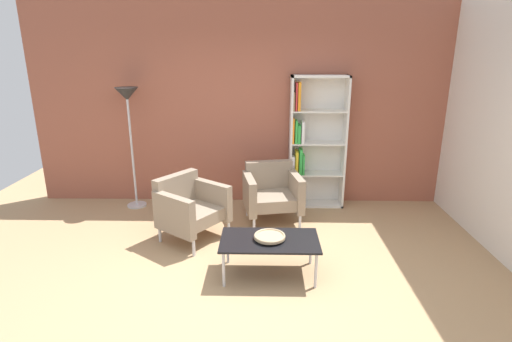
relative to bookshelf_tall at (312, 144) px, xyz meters
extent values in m
plane|color=tan|center=(-0.87, -2.25, -0.92)|extent=(8.32, 8.32, 0.00)
cube|color=#9E5642|center=(-0.87, 0.21, 0.53)|extent=(6.40, 0.12, 2.90)
cube|color=silver|center=(-0.30, -0.02, 0.03)|extent=(0.03, 0.30, 1.90)
cube|color=silver|center=(0.47, -0.02, 0.03)|extent=(0.03, 0.30, 1.90)
cube|color=silver|center=(0.08, -0.02, 0.96)|extent=(0.80, 0.30, 0.03)
cube|color=silver|center=(0.08, -0.02, -0.91)|extent=(0.80, 0.30, 0.03)
cube|color=silver|center=(0.08, 0.12, 0.03)|extent=(0.80, 0.02, 1.90)
cube|color=silver|center=(0.08, -0.02, -0.43)|extent=(0.76, 0.28, 0.02)
cube|color=silver|center=(0.08, -0.02, 0.03)|extent=(0.76, 0.28, 0.02)
cube|color=silver|center=(0.08, -0.02, 0.49)|extent=(0.76, 0.28, 0.02)
cube|color=blue|center=(-0.28, -0.07, -0.68)|extent=(0.02, 0.19, 0.41)
cube|color=purple|center=(-0.25, -0.04, -0.70)|extent=(0.03, 0.24, 0.37)
cube|color=white|center=(-0.20, -0.07, -0.69)|extent=(0.02, 0.19, 0.38)
cube|color=white|center=(-0.17, -0.04, -0.73)|extent=(0.03, 0.23, 0.29)
cube|color=white|center=(-0.27, -0.07, -0.29)|extent=(0.04, 0.17, 0.27)
cube|color=yellow|center=(-0.22, -0.04, -0.25)|extent=(0.04, 0.24, 0.33)
cube|color=green|center=(-0.16, -0.06, -0.24)|extent=(0.04, 0.20, 0.37)
cube|color=green|center=(-0.12, -0.07, -0.28)|extent=(0.03, 0.18, 0.29)
cube|color=orange|center=(-0.28, -0.08, 0.22)|extent=(0.02, 0.17, 0.35)
cube|color=green|center=(-0.24, -0.07, 0.20)|extent=(0.03, 0.19, 0.32)
cube|color=green|center=(-0.19, -0.04, 0.17)|extent=(0.04, 0.24, 0.26)
cube|color=white|center=(-0.14, -0.04, 0.19)|extent=(0.04, 0.23, 0.31)
cube|color=olive|center=(-0.28, -0.03, 0.63)|extent=(0.02, 0.25, 0.26)
cube|color=red|center=(-0.25, -0.04, 0.69)|extent=(0.02, 0.24, 0.38)
cube|color=orange|center=(-0.21, -0.06, 0.69)|extent=(0.04, 0.21, 0.39)
cube|color=black|center=(-0.62, -1.98, -0.53)|extent=(1.00, 0.56, 0.02)
cylinder|color=silver|center=(-1.07, -2.21, -0.73)|extent=(0.03, 0.03, 0.38)
cylinder|color=silver|center=(-0.17, -2.21, -0.73)|extent=(0.03, 0.03, 0.38)
cylinder|color=silver|center=(-1.07, -1.75, -0.73)|extent=(0.03, 0.03, 0.38)
cylinder|color=silver|center=(-0.17, -1.75, -0.73)|extent=(0.03, 0.03, 0.38)
cylinder|color=tan|center=(-0.62, -1.98, -0.51)|extent=(0.13, 0.13, 0.02)
cylinder|color=tan|center=(-0.62, -1.98, -0.49)|extent=(0.32, 0.32, 0.02)
torus|color=tan|center=(-0.62, -1.98, -0.48)|extent=(0.32, 0.32, 0.02)
cube|color=gray|center=(-1.55, -1.19, -0.60)|extent=(0.85, 0.86, 0.16)
cube|color=gray|center=(-1.76, -1.03, -0.33)|extent=(0.47, 0.59, 0.38)
cube|color=gray|center=(-1.71, -1.45, -0.49)|extent=(0.56, 0.45, 0.46)
cube|color=gray|center=(-1.35, -0.95, -0.49)|extent=(0.56, 0.45, 0.46)
cylinder|color=silver|center=(-1.47, -1.61, -0.80)|extent=(0.04, 0.04, 0.24)
cylinder|color=silver|center=(-1.12, -1.13, -0.80)|extent=(0.04, 0.04, 0.24)
cylinder|color=silver|center=(-1.94, -1.27, -0.80)|extent=(0.04, 0.04, 0.24)
cylinder|color=silver|center=(-1.59, -0.79, -0.80)|extent=(0.04, 0.04, 0.24)
cube|color=gray|center=(-0.57, -0.66, -0.60)|extent=(0.74, 0.69, 0.16)
cube|color=gray|center=(-0.62, -0.40, -0.33)|extent=(0.65, 0.24, 0.38)
cube|color=gray|center=(-0.87, -0.74, -0.49)|extent=(0.21, 0.63, 0.46)
cube|color=gray|center=(-0.26, -0.62, -0.49)|extent=(0.21, 0.63, 0.46)
cylinder|color=silver|center=(-0.81, -1.02, -0.80)|extent=(0.04, 0.04, 0.24)
cylinder|color=silver|center=(-0.22, -0.91, -0.80)|extent=(0.04, 0.04, 0.24)
cylinder|color=silver|center=(-0.91, -0.45, -0.80)|extent=(0.04, 0.04, 0.24)
cylinder|color=silver|center=(-0.32, -0.34, -0.80)|extent=(0.04, 0.04, 0.24)
cylinder|color=silver|center=(-2.58, -0.13, -0.91)|extent=(0.28, 0.28, 0.02)
cylinder|color=silver|center=(-2.58, -0.13, -0.07)|extent=(0.03, 0.03, 1.65)
cone|color=#2D2D2D|center=(-2.58, -0.13, 0.73)|extent=(0.32, 0.32, 0.18)
camera|label=1|loc=(-0.68, -5.66, 1.34)|focal=28.19mm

